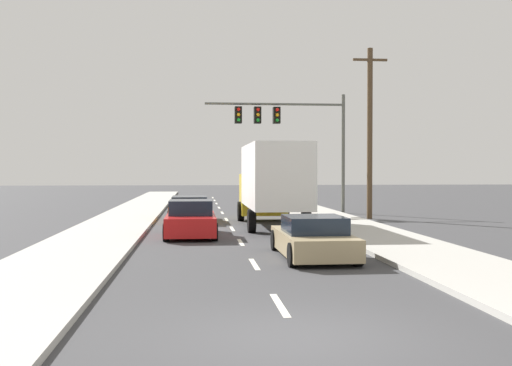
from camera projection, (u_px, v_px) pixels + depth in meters
The scene contains 10 objects.
ground_plane at pixel (224, 216), 34.05m from camera, with size 140.00×140.00×0.00m, color #3D3D3F.
sidewalk_right at pixel (335, 221), 29.58m from camera, with size 3.17×80.00×0.14m, color #B2AFA8.
sidewalk_left at pixel (119, 223), 28.57m from camera, with size 3.17×80.00×0.14m, color #B2AFA8.
lane_markings at pixel (229, 224), 28.87m from camera, with size 0.14×57.00×0.01m.
car_orange at pixel (189, 209), 30.16m from camera, with size 2.01×4.63×1.24m.
car_red at pixel (191, 220), 23.42m from camera, with size 1.94×4.42×1.38m.
box_truck at pixel (272, 180), 27.01m from camera, with size 2.56×8.82×3.62m.
car_tan at pixel (313, 239), 17.67m from camera, with size 1.98×4.51×1.21m.
traffic_signal_mast at pixel (281, 123), 35.54m from camera, with size 8.19×0.69×6.95m.
utility_pole_mid at pixel (370, 131), 31.73m from camera, with size 1.80×0.28×8.82m.
Camera 1 is at (-1.56, -9.02, 2.52)m, focal length 43.09 mm.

